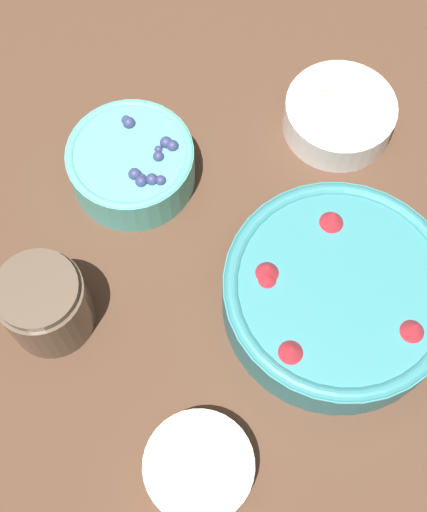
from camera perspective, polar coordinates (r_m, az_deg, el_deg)
name	(u,v)px	position (r m, az deg, el deg)	size (l,w,h in m)	color
ground_plane	(206,291)	(0.85, -0.60, -2.83)	(4.00, 4.00, 0.00)	#4C3323
bowl_strawberries	(338,293)	(0.82, 9.90, -2.92)	(0.26, 0.26, 0.09)	teal
bowl_blueberries	(132,163)	(0.89, -6.57, 7.42)	(0.16, 0.16, 0.07)	#56B7A8
bowl_bananas	(340,113)	(0.94, 10.06, 11.16)	(0.14, 0.14, 0.05)	white
bowl_cream	(199,467)	(0.77, -1.17, -16.55)	(0.11, 0.11, 0.06)	white
jar_chocolate	(46,305)	(0.81, -13.26, -3.82)	(0.10, 0.10, 0.10)	brown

